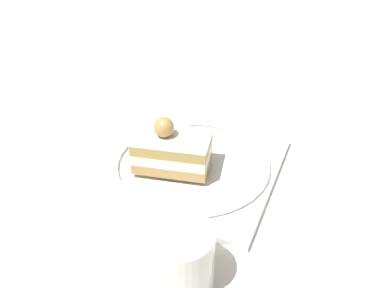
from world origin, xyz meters
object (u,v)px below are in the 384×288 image
Objects in this scene: dessert_plate at (192,165)px; drink_glass_near at (181,261)px; fork at (193,133)px; cake_slice at (172,150)px.

dessert_plate is 4.02× the size of drink_glass_near.
dessert_plate is 3.00× the size of fork.
cake_slice is at bearing 59.20° from dessert_plate.
dessert_plate is at bearing 125.89° from fork.
drink_glass_near is (-0.13, 0.14, -0.01)m from cake_slice.
fork reaches higher than dessert_plate.
drink_glass_near reaches higher than dessert_plate.
fork is at bearing -54.11° from dessert_plate.
drink_glass_near is at bearing 123.34° from dessert_plate.
cake_slice is at bearing 107.13° from fork.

